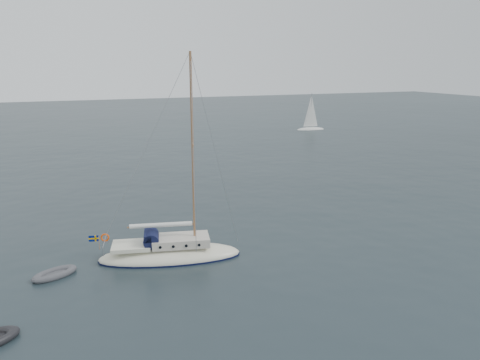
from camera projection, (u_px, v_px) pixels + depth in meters
name	position (u px, v px, depth m)	size (l,w,h in m)	color
ground	(233.00, 260.00, 30.74)	(300.00, 300.00, 0.00)	black
sailboat	(170.00, 243.00, 30.73)	(9.76, 2.92, 13.90)	beige
dinghy	(55.00, 274.00, 28.28)	(2.81, 1.27, 0.40)	#4B4B50
distant_yacht_b	(311.00, 113.00, 90.66)	(5.66, 3.02, 7.50)	silver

